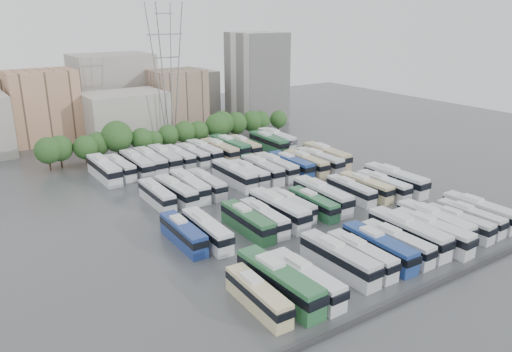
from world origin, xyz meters
TOP-DOWN VIEW (x-y plane):
  - ground at (0.00, 0.00)m, footprint 220.00×220.00m
  - parapet at (0.00, -33.00)m, footprint 56.00×0.50m
  - tree_line at (-0.73, 42.12)m, footprint 65.22×7.80m
  - city_buildings at (-7.46, 71.86)m, footprint 102.00×35.00m
  - apartment_tower at (34.00, 58.00)m, footprint 14.00×14.00m
  - electricity_pylon at (2.00, 50.00)m, footprint 9.00×6.91m
  - bus_r0_s0 at (-21.53, -24.61)m, footprint 2.80×11.14m
  - bus_r0_s1 at (-18.15, -24.05)m, footprint 3.39×13.72m
  - bus_r0_s2 at (-14.96, -25.00)m, footprint 2.74×11.99m
  - bus_r0_s4 at (-8.24, -23.53)m, footprint 2.99×12.60m
  - bus_r0_s5 at (-4.85, -24.10)m, footprint 2.62×11.29m
  - bus_r0_s6 at (-1.48, -24.02)m, footprint 3.05×12.17m
  - bus_r0_s7 at (1.70, -24.35)m, footprint 2.67×11.47m
  - bus_r0_s8 at (5.14, -23.45)m, footprint 3.15×13.37m
  - bus_r0_s9 at (8.24, -24.94)m, footprint 3.43×12.87m
  - bus_r0_s10 at (11.38, -23.11)m, footprint 3.19×12.84m
  - bus_r0_s11 at (14.77, -24.79)m, footprint 2.96×11.11m
  - bus_r0_s12 at (18.16, -24.56)m, footprint 2.60×11.06m
  - bus_r0_s13 at (21.21, -24.13)m, footprint 2.85×12.23m
  - bus_r1_s0 at (-21.33, -5.18)m, footprint 2.76×11.60m
  - bus_r1_s1 at (-18.08, -6.30)m, footprint 2.98×12.07m
  - bus_r1_s3 at (-11.45, -6.86)m, footprint 2.83×12.02m
  - bus_r1_s4 at (-8.40, -6.89)m, footprint 2.92×11.33m
  - bus_r1_s5 at (-4.98, -6.01)m, footprint 3.06×13.20m
  - bus_r1_s6 at (-1.75, -5.01)m, footprint 2.43×11.02m
  - bus_r1_s7 at (1.77, -6.56)m, footprint 2.73×11.11m
  - bus_r1_s8 at (4.88, -5.21)m, footprint 3.37×13.34m
  - bus_r1_s10 at (11.51, -5.31)m, footprint 2.82×11.09m
  - bus_r1_s11 at (14.89, -5.68)m, footprint 2.78×11.50m
  - bus_r1_s12 at (18.11, -6.90)m, footprint 2.70×11.55m
  - bus_r1_s13 at (21.64, -6.59)m, footprint 3.16×13.50m
  - bus_r2_s1 at (-18.23, 11.44)m, footprint 2.67×11.48m
  - bus_r2_s2 at (-14.87, 11.00)m, footprint 3.14×12.18m
  - bus_r2_s3 at (-11.59, 12.17)m, footprint 3.19×12.58m
  - bus_r2_s4 at (-8.29, 11.84)m, footprint 2.65×11.56m
  - bus_r2_s6 at (-1.63, 12.97)m, footprint 2.90×12.92m
  - bus_r2_s7 at (1.63, 12.77)m, footprint 2.50×11.43m
  - bus_r2_s8 at (4.96, 12.96)m, footprint 3.27×12.59m
  - bus_r2_s9 at (8.28, 12.83)m, footprint 2.93×12.42m
  - bus_r2_s10 at (11.54, 12.13)m, footprint 2.89×12.49m
  - bus_r2_s11 at (14.83, 11.33)m, footprint 2.95×12.42m
  - bus_r2_s12 at (18.28, 11.11)m, footprint 3.16×12.67m
  - bus_r2_s13 at (21.65, 12.70)m, footprint 3.36×13.55m
  - bus_r3_s0 at (-21.46, 30.03)m, footprint 3.06×13.50m
  - bus_r3_s1 at (-18.04, 30.53)m, footprint 2.99×11.69m
  - bus_r3_s2 at (-14.63, 30.16)m, footprint 2.88×13.07m
  - bus_r3_s3 at (-11.54, 30.54)m, footprint 3.14×13.13m
  - bus_r3_s4 at (-8.17, 30.77)m, footprint 3.35×13.20m
  - bus_r3_s5 at (-5.08, 30.53)m, footprint 2.87×11.96m
  - bus_r3_s6 at (-1.69, 30.45)m, footprint 2.85×11.71m
  - bus_r3_s7 at (1.51, 30.99)m, footprint 2.94×12.50m
  - bus_r3_s8 at (4.85, 29.81)m, footprint 3.12×12.79m
  - bus_r3_s9 at (8.22, 30.94)m, footprint 3.47×13.44m
  - bus_r3_s10 at (11.58, 30.13)m, footprint 3.13×12.11m
  - bus_r3_s12 at (18.09, 29.40)m, footprint 2.90×12.96m
  - bus_r3_s13 at (21.34, 30.54)m, footprint 3.57×13.39m

SIDE VIEW (x-z plane):
  - ground at x=0.00m, z-range 0.00..0.00m
  - parapet at x=0.00m, z-range 0.00..0.50m
  - bus_r1_s10 at x=11.51m, z-range -0.03..3.42m
  - bus_r0_s11 at x=14.77m, z-range -0.03..3.42m
  - bus_r1_s6 at x=-1.75m, z-range -0.03..3.42m
  - bus_r0_s12 at x=18.16m, z-range -0.03..3.43m
  - bus_r1_s7 at x=1.77m, z-range -0.03..3.43m
  - bus_r0_s0 at x=-21.53m, z-range -0.03..3.44m
  - bus_r1_s4 at x=-8.40m, z-range -0.03..3.49m
  - bus_r0_s5 at x=-4.85m, z-range -0.03..3.50m
  - bus_r2_s7 at x=1.63m, z-range -0.03..3.55m
  - bus_r0_s7 at x=1.70m, z-range -0.03..3.55m
  - bus_r1_s11 at x=14.89m, z-range -0.03..3.56m
  - bus_r2_s1 at x=-18.23m, z-range -0.03..3.56m
  - bus_r1_s12 at x=18.11m, z-range -0.03..3.58m
  - bus_r2_s4 at x=-8.29m, z-range -0.03..3.58m
  - bus_r1_s0 at x=-21.33m, z-range -0.03..3.59m
  - bus_r3_s1 at x=-18.04m, z-range -0.03..3.61m
  - bus_r3_s6 at x=-1.69m, z-range -0.03..3.62m
  - bus_r3_s5 at x=-5.08m, z-range -0.03..3.70m
  - bus_r0_s2 at x=-14.96m, z-range -0.03..3.72m
  - bus_r1_s3 at x=-11.45m, z-range -0.03..3.72m
  - bus_r1_s1 at x=-18.08m, z-range -0.03..3.73m
  - bus_r3_s10 at x=11.58m, z-range -0.03..3.74m
  - bus_r2_s2 at x=-14.87m, z-range -0.03..3.75m
  - bus_r0_s6 at x=-1.48m, z-range -0.03..3.76m
  - bus_r0_s13 at x=21.21m, z-range -0.03..3.79m
  - bus_r2_s11 at x=14.83m, z-range -0.04..3.84m
  - bus_r2_s9 at x=8.28m, z-range -0.04..3.85m
  - bus_r3_s7 at x=1.51m, z-range -0.04..3.87m
  - bus_r2_s10 at x=11.54m, z-range -0.04..3.87m
  - bus_r2_s8 at x=4.96m, z-range -0.04..3.88m
  - bus_r2_s3 at x=-11.59m, z-range -0.04..3.88m
  - bus_r0_s4 at x=-8.24m, z-range -0.04..3.90m
  - bus_r2_s12 at x=18.28m, z-range -0.04..3.91m
  - bus_r3_s8 at x=4.85m, z-range -0.04..3.95m
  - bus_r0_s9 at x=8.24m, z-range -0.04..3.96m
  - bus_r0_s10 at x=11.38m, z-range -0.04..3.97m
  - bus_r2_s6 at x=-1.63m, z-range -0.04..4.01m
  - bus_r3_s12 at x=18.09m, z-range -0.04..4.02m
  - bus_r3_s2 at x=-14.63m, z-range -0.04..4.06m
  - bus_r3_s3 at x=-11.54m, z-range -0.04..4.07m
  - bus_r3_s4 at x=-8.17m, z-range -0.04..4.07m
  - bus_r1_s5 at x=-4.98m, z-range -0.04..4.09m
  - bus_r1_s8 at x=4.88m, z-range -0.04..4.12m
  - bus_r3_s13 at x=21.34m, z-range -0.04..4.12m
  - bus_r0_s8 at x=5.14m, z-range -0.04..4.14m
  - bus_r3_s9 at x=8.22m, z-range -0.04..4.14m
  - bus_r1_s13 at x=21.64m, z-range -0.04..4.18m
  - bus_r2_s13 at x=21.65m, z-range -0.04..4.19m
  - bus_r3_s0 at x=-21.46m, z-range -0.04..4.19m
  - bus_r0_s1 at x=-18.15m, z-range -0.04..4.24m
  - tree_line at x=-0.73m, z-range -0.07..8.79m
  - city_buildings at x=-7.46m, z-range -2.13..17.87m
  - apartment_tower at x=34.00m, z-range 0.00..26.00m
  - electricity_pylon at x=2.00m, z-range 1.75..35.57m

